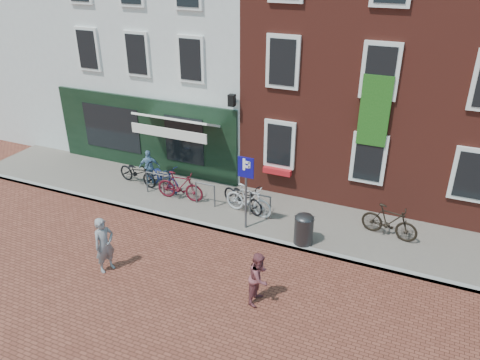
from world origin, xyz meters
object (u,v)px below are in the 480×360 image
at_px(litter_bin, 304,227).
at_px(boy, 259,278).
at_px(parking_sign, 246,181).
at_px(bicycle_5, 390,222).
at_px(cafe_person, 149,167).
at_px(woman, 104,245).
at_px(bicycle_4, 243,197).
at_px(bicycle_2, 163,176).
at_px(bicycle_0, 138,172).
at_px(bicycle_1, 180,186).
at_px(bicycle_3, 248,200).

xyz_separation_m(litter_bin, boy, (-0.32, -2.79, 0.07)).
bearing_deg(parking_sign, bicycle_5, 17.02).
bearing_deg(cafe_person, woman, 80.43).
relative_size(woman, bicycle_5, 0.94).
distance_m(cafe_person, bicycle_5, 8.66).
distance_m(cafe_person, bicycle_4, 3.97).
bearing_deg(bicycle_2, bicycle_0, 115.97).
height_order(cafe_person, bicycle_4, cafe_person).
xyz_separation_m(cafe_person, bicycle_5, (8.66, -0.18, -0.14)).
distance_m(bicycle_1, bicycle_2, 1.12).
relative_size(bicycle_2, bicycle_5, 1.03).
bearing_deg(parking_sign, cafe_person, 161.99).
distance_m(parking_sign, boy, 3.46).
bearing_deg(bicycle_1, boy, -134.24).
distance_m(bicycle_2, bicycle_3, 3.58).
xyz_separation_m(bicycle_0, bicycle_1, (2.05, -0.42, 0.05)).
height_order(parking_sign, cafe_person, parking_sign).
distance_m(parking_sign, bicycle_5, 4.52).
xyz_separation_m(litter_bin, bicycle_2, (-5.71, 1.40, -0.07)).
bearing_deg(bicycle_5, boy, 158.45).
xyz_separation_m(boy, bicycle_1, (-4.39, 3.69, -0.09)).
bearing_deg(boy, bicycle_5, -28.71).
bearing_deg(parking_sign, bicycle_1, 164.12).
height_order(litter_bin, boy, boy).
relative_size(litter_bin, bicycle_5, 0.61).
height_order(boy, bicycle_2, boy).
bearing_deg(bicycle_3, litter_bin, -105.05).
relative_size(cafe_person, bicycle_1, 0.76).
distance_m(parking_sign, woman, 4.45).
relative_size(bicycle_4, bicycle_5, 1.03).
distance_m(boy, bicycle_4, 4.47).
bearing_deg(bicycle_3, bicycle_4, 62.68).
relative_size(cafe_person, bicycle_4, 0.74).
height_order(boy, bicycle_5, boy).
relative_size(woman, boy, 1.14).
height_order(bicycle_1, bicycle_4, bicycle_1).
distance_m(woman, bicycle_0, 5.07).
xyz_separation_m(parking_sign, bicycle_3, (-0.26, 0.84, -1.14)).
bearing_deg(bicycle_0, bicycle_4, -82.28).
bearing_deg(bicycle_4, cafe_person, 105.28).
distance_m(parking_sign, bicycle_1, 3.13).
xyz_separation_m(woman, boy, (4.32, 0.49, -0.10)).
distance_m(boy, bicycle_2, 6.83).
bearing_deg(bicycle_0, bicycle_3, -84.62).
bearing_deg(woman, bicycle_5, -37.09).
distance_m(bicycle_1, bicycle_4, 2.29).
bearing_deg(bicycle_0, litter_bin, -90.94).
relative_size(cafe_person, bicycle_3, 0.76).
relative_size(litter_bin, cafe_person, 0.79).
distance_m(boy, cafe_person, 7.46).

